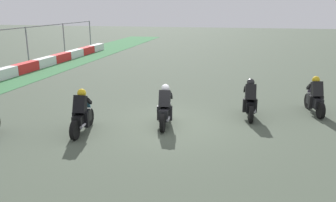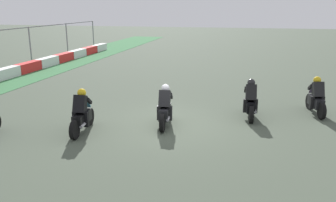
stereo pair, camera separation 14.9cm
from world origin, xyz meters
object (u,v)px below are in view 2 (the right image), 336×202
(rider_lane_b, at_px, (250,102))
(rider_lane_d, at_px, (82,115))
(rider_lane_c, at_px, (165,109))
(rider_lane_a, at_px, (316,99))

(rider_lane_b, height_order, rider_lane_d, same)
(rider_lane_b, bearing_deg, rider_lane_d, 113.41)
(rider_lane_b, xyz_separation_m, rider_lane_c, (-1.66, 3.00, 0.00))
(rider_lane_c, bearing_deg, rider_lane_b, -66.81)
(rider_lane_a, relative_size, rider_lane_c, 1.00)
(rider_lane_c, xyz_separation_m, rider_lane_d, (-1.31, 2.62, 0.00))
(rider_lane_a, xyz_separation_m, rider_lane_c, (-2.73, 5.58, 0.00))
(rider_lane_c, height_order, rider_lane_d, same)
(rider_lane_b, xyz_separation_m, rider_lane_d, (-2.97, 5.62, 0.00))
(rider_lane_d, bearing_deg, rider_lane_b, -67.96)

